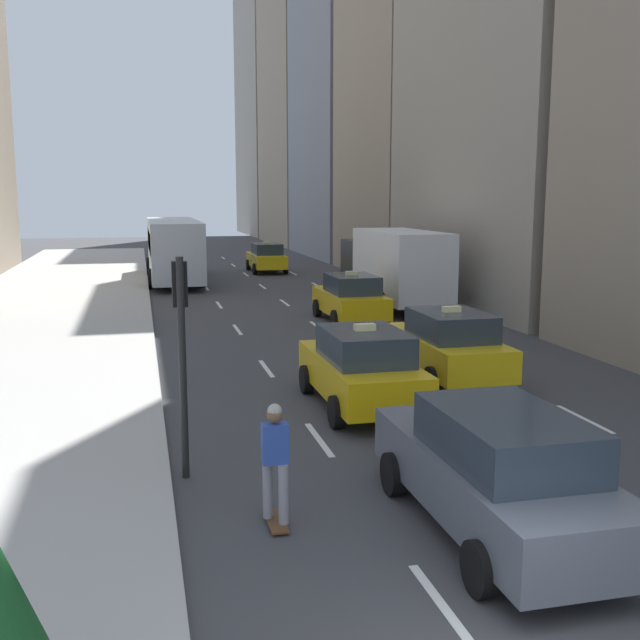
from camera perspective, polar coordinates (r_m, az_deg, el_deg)
sidewalk_left at (r=32.64m, az=-19.84°, el=1.05°), size 8.00×66.00×0.15m
lane_markings at (r=29.10m, az=-1.59°, el=0.51°), size 5.72×56.00×0.01m
building_row_right at (r=58.96m, az=1.84°, el=19.00°), size 6.00×91.78×36.02m
taxi_lead at (r=27.05m, az=2.34°, el=1.70°), size 2.02×4.40×1.87m
taxi_second at (r=44.91m, az=-4.10°, el=4.78°), size 2.02×4.40×1.87m
taxi_third at (r=18.84m, az=9.68°, el=-1.85°), size 2.02×4.40×1.87m
taxi_fourth at (r=16.12m, az=3.19°, el=-3.65°), size 2.02×4.40×1.87m
sedan_black_near at (r=10.50m, az=13.30°, el=-11.08°), size 2.02×4.88×1.76m
city_bus at (r=40.86m, az=-11.13°, el=5.43°), size 2.80×11.61×3.25m
box_truck at (r=31.05m, az=5.60°, el=4.20°), size 2.58×8.40×3.15m
skateboarder at (r=10.47m, az=-3.44°, el=-10.50°), size 0.36×0.80×1.75m
traffic_light_pole at (r=12.09m, az=-10.52°, el=-0.82°), size 0.24×0.42×3.60m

